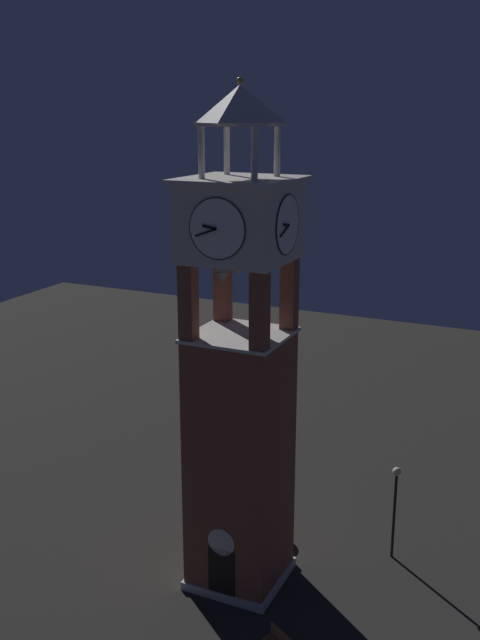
{
  "coord_description": "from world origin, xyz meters",
  "views": [
    {
      "loc": [
        10.95,
        -23.47,
        18.1
      ],
      "look_at": [
        0.0,
        0.0,
        10.77
      ],
      "focal_mm": 41.64,
      "sensor_mm": 36.0,
      "label": 1
    }
  ],
  "objects": [
    {
      "name": "ground",
      "position": [
        0.0,
        0.0,
        0.0
      ],
      "size": [
        80.0,
        80.0,
        0.0
      ],
      "primitive_type": "plane",
      "color": "#2A2925"
    },
    {
      "name": "clock_tower",
      "position": [
        -0.0,
        -0.0,
        7.94
      ],
      "size": [
        3.9,
        3.9,
        19.18
      ],
      "color": "brown",
      "rests_on": "ground"
    },
    {
      "name": "lamp_post",
      "position": [
        5.19,
        3.99,
        2.84
      ],
      "size": [
        0.36,
        0.36,
        4.13
      ],
      "color": "black",
      "rests_on": "ground"
    },
    {
      "name": "trash_bin",
      "position": [
        -0.42,
        4.23,
        0.4
      ],
      "size": [
        0.52,
        0.52,
        0.8
      ],
      "primitive_type": "cylinder",
      "color": "#38513D",
      "rests_on": "ground"
    },
    {
      "name": "shrub_near_entry",
      "position": [
        0.52,
        2.81,
        0.31
      ],
      "size": [
        1.26,
        1.26,
        0.63
      ],
      "primitive_type": "ellipsoid",
      "color": "#336638",
      "rests_on": "ground"
    }
  ]
}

